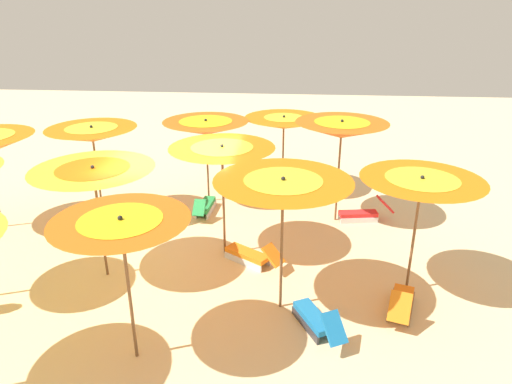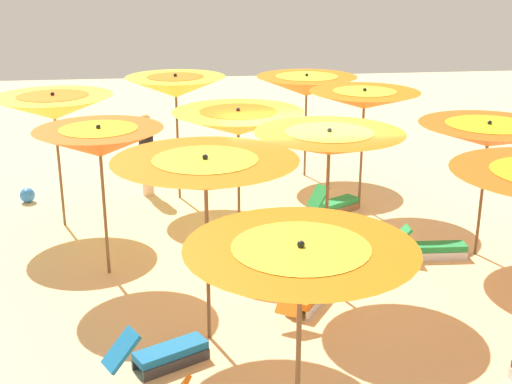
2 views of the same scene
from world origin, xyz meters
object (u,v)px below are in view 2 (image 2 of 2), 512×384
beach_umbrella_4 (238,123)px  lounger_5 (162,352)px  beachgoer_0 (147,153)px  beach_umbrella_7 (329,143)px  lounger_3 (431,247)px  beach_umbrella_11 (300,264)px  beach_umbrella_2 (54,107)px  beach_umbrella_8 (206,174)px  beach_umbrella_6 (488,135)px  lounger_4 (307,294)px  beach_ball (27,195)px  beach_umbrella_1 (176,87)px  beach_umbrella_5 (99,142)px  lounger_1 (335,202)px  beach_umbrella_3 (364,100)px  beach_umbrella_0 (307,86)px

beach_umbrella_4 → lounger_5: size_ratio=1.79×
beach_umbrella_4 → lounger_5: 4.69m
beach_umbrella_4 → beachgoer_0: (1.66, -2.42, -1.14)m
beach_umbrella_7 → lounger_3: size_ratio=1.89×
beach_umbrella_11 → lounger_5: 2.87m
beach_umbrella_11 → lounger_3: bearing=-124.7°
beach_umbrella_11 → lounger_5: (1.31, -1.73, -1.88)m
beach_umbrella_2 → beach_umbrella_11: beach_umbrella_2 is taller
beach_umbrella_4 → beach_umbrella_8: beach_umbrella_8 is taller
lounger_3 → beachgoer_0: bearing=144.5°
beach_umbrella_6 → lounger_4: beach_umbrella_6 is taller
lounger_5 → beach_ball: size_ratio=4.26×
beach_umbrella_2 → lounger_5: (-1.82, 4.96, -2.01)m
beach_umbrella_1 → lounger_3: 5.79m
beach_umbrella_5 → lounger_5: 3.47m
beach_umbrella_4 → beach_ball: beach_umbrella_4 is taller
lounger_1 → beach_umbrella_1: bearing=125.3°
beach_umbrella_7 → lounger_4: bearing=57.7°
beach_umbrella_6 → lounger_5: bearing=28.0°
beach_umbrella_6 → lounger_5: 6.14m
beach_umbrella_11 → beachgoer_0: size_ratio=1.33×
beach_umbrella_8 → lounger_3: size_ratio=1.91×
beach_umbrella_11 → lounger_4: 3.62m
beach_umbrella_3 → beach_umbrella_7: 3.59m
beach_umbrella_11 → beachgoer_0: (1.63, -8.25, -1.17)m
beach_umbrella_11 → lounger_3: 5.71m
beach_umbrella_8 → lounger_4: 2.56m
beach_umbrella_0 → beach_umbrella_4: beach_umbrella_0 is taller
beach_umbrella_7 → lounger_4: 2.15m
beach_umbrella_3 → beachgoer_0: beach_umbrella_3 is taller
beach_umbrella_8 → beach_umbrella_7: bearing=-144.9°
lounger_3 → lounger_4: 2.76m
beach_umbrella_2 → beach_ball: (0.92, -1.39, -2.07)m
beach_umbrella_5 → beach_ball: (1.89, -3.58, -1.97)m
beach_umbrella_3 → beach_umbrella_7: (1.44, 3.29, 0.06)m
beach_umbrella_0 → lounger_4: bearing=79.3°
beach_umbrella_7 → beach_umbrella_11: bearing=73.3°
beach_umbrella_1 → beach_umbrella_6: (-4.85, 3.50, -0.26)m
lounger_5 → lounger_1: bearing=28.9°
beach_umbrella_1 → beach_umbrella_3: size_ratio=1.07×
beach_umbrella_7 → lounger_4: beach_umbrella_7 is taller
lounger_3 → beach_umbrella_5: bearing=-177.2°
lounger_5 → beach_umbrella_6: bearing=0.4°
beach_umbrella_8 → beach_umbrella_6: bearing=-155.0°
beach_umbrella_2 → lounger_3: bearing=159.9°
beach_umbrella_3 → beachgoer_0: (4.16, -1.33, -1.26)m
lounger_3 → beachgoer_0: 6.10m
beach_umbrella_3 → beach_umbrella_7: beach_umbrella_7 is taller
lounger_3 → beach_ball: (7.12, -3.65, -0.04)m
beach_umbrella_0 → beach_umbrella_7: beach_umbrella_7 is taller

